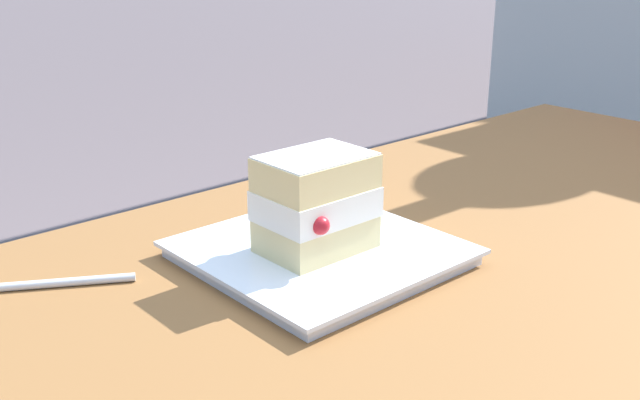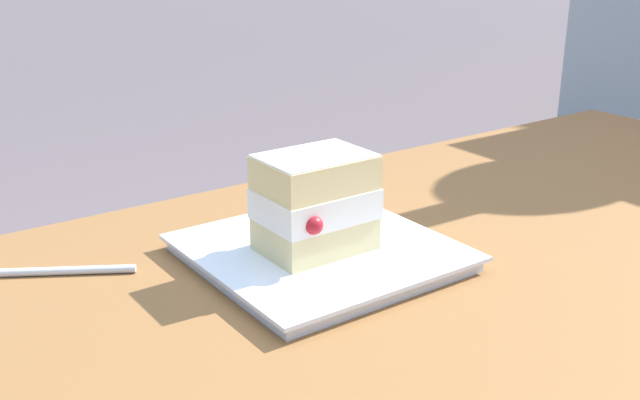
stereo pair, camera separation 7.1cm
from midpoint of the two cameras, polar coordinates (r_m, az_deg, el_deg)
dessert_plate at (r=0.73m, az=2.79°, el=-4.09°), size 0.23×0.23×0.02m
cake_slice at (r=0.70m, az=2.49°, el=-0.26°), size 0.10×0.09×0.09m
dessert_fork at (r=0.74m, az=-18.67°, el=-5.26°), size 0.15×0.10×0.01m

